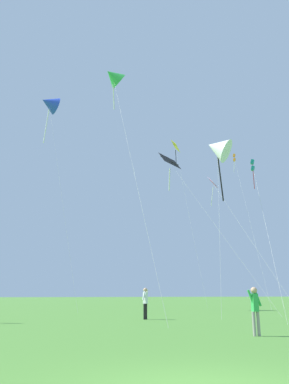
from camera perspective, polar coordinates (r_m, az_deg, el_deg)
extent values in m
cube|color=black|center=(35.53, 3.73, 4.61)|extent=(1.99, 1.78, 1.58)
cylinder|color=#3F382D|center=(35.53, 3.73, 4.61)|extent=(1.92, 0.25, 0.60)
cylinder|color=silver|center=(35.13, 3.69, 1.84)|extent=(0.13, 0.42, 2.02)
cylinder|color=silver|center=(30.62, 10.49, -4.97)|extent=(3.86, 9.19, 13.06)
cone|color=blue|center=(44.70, -13.84, 12.58)|extent=(2.48, 2.47, 2.28)
cylinder|color=silver|center=(43.48, -14.28, 9.38)|extent=(0.46, 0.21, 3.93)
cylinder|color=silver|center=(37.41, -12.16, -0.05)|extent=(2.95, 7.49, 21.49)
cube|color=yellow|center=(52.77, 4.58, 6.76)|extent=(1.58, 2.10, 1.52)
cylinder|color=#3F382D|center=(52.77, 4.58, 6.76)|extent=(1.23, 0.66, 0.74)
cylinder|color=black|center=(52.41, 4.65, 5.08)|extent=(0.32, 0.48, 2.01)
cylinder|color=silver|center=(47.33, 6.67, -3.87)|extent=(0.78, 6.04, 20.66)
cube|color=pink|center=(34.39, 10.04, 1.34)|extent=(0.96, 1.14, 0.96)
cylinder|color=#3F382D|center=(34.39, 10.04, 1.34)|extent=(0.85, 0.22, 0.50)
cylinder|color=silver|center=(34.18, 9.93, -0.66)|extent=(0.18, 0.36, 1.67)
cylinder|color=silver|center=(30.41, 15.33, -6.80)|extent=(1.66, 7.81, 10.78)
cone|color=white|center=(31.07, 10.69, 6.39)|extent=(2.99, 2.95, 2.44)
cylinder|color=black|center=(30.41, 11.14, 1.90)|extent=(0.49, 0.27, 3.44)
cylinder|color=silver|center=(26.87, 10.95, -4.36)|extent=(2.77, 4.37, 12.35)
cone|color=green|center=(30.73, -4.61, 16.57)|extent=(2.01, 1.74, 1.84)
cylinder|color=silver|center=(30.14, -4.57, 13.85)|extent=(0.31, 0.48, 1.95)
cylinder|color=silver|center=(23.13, -1.64, 3.36)|extent=(0.67, 9.01, 17.28)
cube|color=teal|center=(30.29, 15.59, 4.28)|extent=(0.42, 0.43, 0.37)
cube|color=teal|center=(30.14, 15.66, 3.37)|extent=(0.42, 0.43, 0.37)
cylinder|color=#3F382D|center=(30.21, 15.63, 3.83)|extent=(0.02, 0.02, 0.72)
cylinder|color=red|center=(30.02, 15.78, 1.84)|extent=(0.21, 0.26, 1.48)
cylinder|color=silver|center=(25.18, 17.52, -5.13)|extent=(3.49, 6.99, 10.73)
cube|color=orange|center=(49.55, 13.06, 5.26)|extent=(0.45, 0.46, 0.40)
cube|color=orange|center=(49.36, 13.10, 4.65)|extent=(0.45, 0.46, 0.40)
cylinder|color=#3F382D|center=(49.45, 13.08, 4.95)|extent=(0.02, 0.02, 0.80)
cylinder|color=silver|center=(49.26, 13.07, 3.67)|extent=(0.11, 0.42, 1.51)
cylinder|color=silver|center=(43.31, 15.29, -4.39)|extent=(2.16, 8.13, 17.74)
cylinder|color=gray|center=(14.94, 15.82, -18.17)|extent=(0.11, 0.11, 0.83)
cylinder|color=gray|center=(15.03, 16.42, -18.11)|extent=(0.11, 0.11, 0.83)
cube|color=green|center=(14.96, 15.92, -15.37)|extent=(0.22, 0.20, 0.62)
cylinder|color=green|center=(14.89, 15.43, -14.81)|extent=(0.28, 0.10, 0.58)
cylinder|color=green|center=(15.02, 16.32, -14.74)|extent=(0.28, 0.10, 0.58)
sphere|color=tan|center=(14.95, 15.80, -13.74)|extent=(0.23, 0.23, 0.23)
cylinder|color=black|center=(23.79, 0.25, -17.18)|extent=(0.12, 0.12, 0.89)
cylinder|color=black|center=(23.64, -0.01, -17.20)|extent=(0.12, 0.12, 0.89)
cube|color=white|center=(23.69, 0.12, -15.32)|extent=(0.30, 0.30, 0.66)
cylinder|color=white|center=(23.81, 0.31, -14.92)|extent=(0.29, 0.25, 0.62)
cylinder|color=white|center=(23.58, -0.08, -14.92)|extent=(0.29, 0.25, 0.62)
sphere|color=tan|center=(23.69, 0.12, -14.22)|extent=(0.24, 0.24, 0.24)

